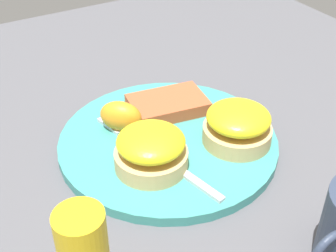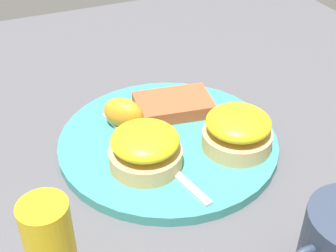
{
  "view_description": "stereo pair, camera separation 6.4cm",
  "coord_description": "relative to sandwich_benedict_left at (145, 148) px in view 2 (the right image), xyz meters",
  "views": [
    {
      "loc": [
        0.26,
        0.45,
        0.4
      ],
      "look_at": [
        0.0,
        0.0,
        0.03
      ],
      "focal_mm": 50.0,
      "sensor_mm": 36.0,
      "label": 1
    },
    {
      "loc": [
        0.21,
        0.48,
        0.4
      ],
      "look_at": [
        0.0,
        0.0,
        0.03
      ],
      "focal_mm": 50.0,
      "sensor_mm": 36.0,
      "label": 2
    }
  ],
  "objects": [
    {
      "name": "hashbrown_patty",
      "position": [
        -0.08,
        -0.1,
        -0.02
      ],
      "size": [
        0.12,
        0.09,
        0.02
      ],
      "primitive_type": "cube",
      "rotation": [
        0.0,
        0.0,
        -0.15
      ],
      "color": "#B04E2D",
      "rests_on": "plate"
    },
    {
      "name": "sandwich_benedict_left",
      "position": [
        0.0,
        0.0,
        0.0
      ],
      "size": [
        0.09,
        0.09,
        0.06
      ],
      "color": "tan",
      "rests_on": "plate"
    },
    {
      "name": "orange_wedge",
      "position": [
        -0.0,
        -0.09,
        -0.0
      ],
      "size": [
        0.07,
        0.07,
        0.04
      ],
      "primitive_type": "ellipsoid",
      "rotation": [
        0.0,
        0.0,
        5.49
      ],
      "color": "orange",
      "rests_on": "plate"
    },
    {
      "name": "plate",
      "position": [
        -0.05,
        -0.04,
        -0.03
      ],
      "size": [
        0.3,
        0.3,
        0.01
      ],
      "primitive_type": "cylinder",
      "color": "teal",
      "rests_on": "ground_plane"
    },
    {
      "name": "sandwich_benedict_right",
      "position": [
        -0.13,
        0.01,
        0.0
      ],
      "size": [
        0.09,
        0.09,
        0.06
      ],
      "color": "tan",
      "rests_on": "plate"
    },
    {
      "name": "ground_plane",
      "position": [
        -0.05,
        -0.04,
        -0.04
      ],
      "size": [
        1.1,
        1.1,
        0.0
      ],
      "primitive_type": "plane",
      "color": "#4C4C51"
    },
    {
      "name": "fork",
      "position": [
        -0.01,
        -0.03,
        -0.02
      ],
      "size": [
        0.07,
        0.23,
        0.0
      ],
      "color": "silver",
      "rests_on": "plate"
    }
  ]
}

